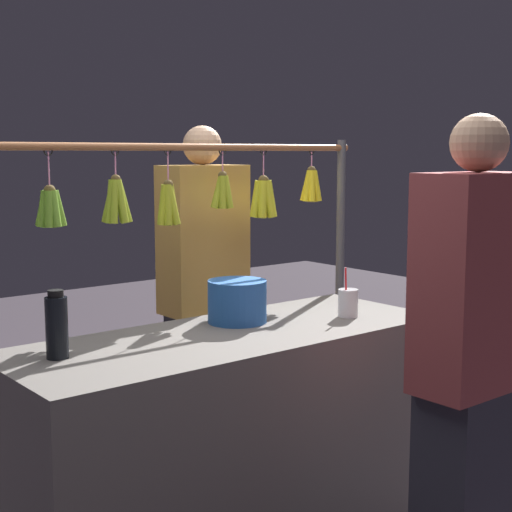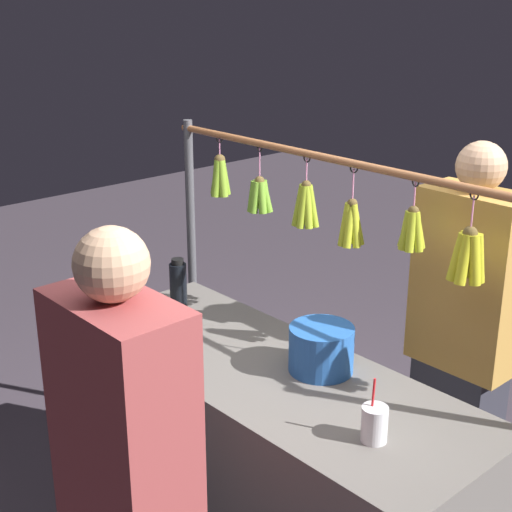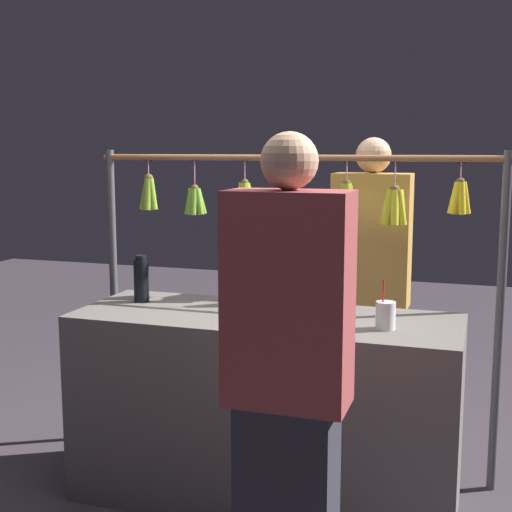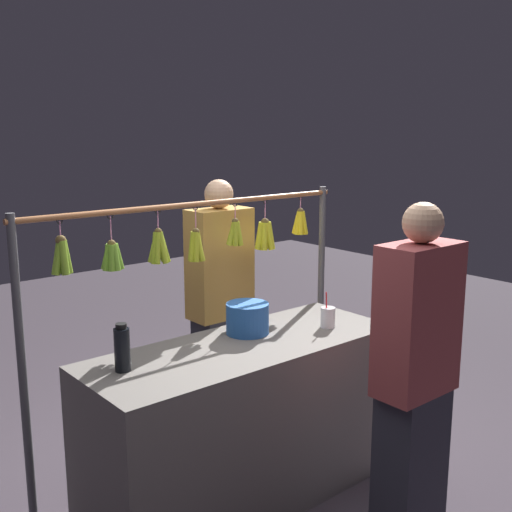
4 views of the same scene
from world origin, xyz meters
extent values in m
cube|color=#66605B|center=(0.00, 0.00, 0.46)|extent=(1.82, 0.67, 0.92)
cylinder|color=#4C4C51|center=(-1.06, -0.44, 0.85)|extent=(0.04, 0.04, 1.69)
cylinder|color=#9E6038|center=(0.00, -0.44, 1.65)|extent=(2.17, 0.03, 0.03)
torus|color=black|center=(-0.85, -0.44, 1.63)|extent=(0.04, 0.01, 0.04)
cylinder|color=pink|center=(-0.85, -0.44, 1.58)|extent=(0.01, 0.01, 0.09)
sphere|color=brown|center=(-0.85, -0.44, 1.54)|extent=(0.04, 0.04, 0.04)
cylinder|color=yellow|center=(-0.82, -0.44, 1.46)|extent=(0.06, 0.04, 0.16)
cylinder|color=yellow|center=(-0.83, -0.42, 1.46)|extent=(0.05, 0.06, 0.16)
cylinder|color=yellow|center=(-0.86, -0.42, 1.46)|extent=(0.05, 0.06, 0.16)
cylinder|color=yellow|center=(-0.87, -0.44, 1.46)|extent=(0.06, 0.04, 0.16)
cylinder|color=yellow|center=(-0.86, -0.46, 1.46)|extent=(0.05, 0.07, 0.16)
cylinder|color=yellow|center=(-0.84, -0.46, 1.46)|extent=(0.05, 0.07, 0.16)
torus|color=black|center=(-0.53, -0.44, 1.63)|extent=(0.04, 0.01, 0.04)
cylinder|color=pink|center=(-0.53, -0.44, 1.56)|extent=(0.01, 0.01, 0.14)
sphere|color=brown|center=(-0.53, -0.44, 1.50)|extent=(0.05, 0.05, 0.05)
cylinder|color=gold|center=(-0.50, -0.44, 1.41)|extent=(0.08, 0.04, 0.18)
cylinder|color=gold|center=(-0.51, -0.42, 1.41)|extent=(0.06, 0.06, 0.18)
cylinder|color=gold|center=(-0.54, -0.41, 1.41)|extent=(0.05, 0.08, 0.18)
cylinder|color=gold|center=(-0.57, -0.43, 1.41)|extent=(0.07, 0.05, 0.18)
cylinder|color=gold|center=(-0.57, -0.45, 1.41)|extent=(0.06, 0.05, 0.18)
cylinder|color=gold|center=(-0.55, -0.47, 1.41)|extent=(0.06, 0.08, 0.18)
cylinder|color=gold|center=(-0.51, -0.47, 1.41)|extent=(0.06, 0.06, 0.18)
torus|color=black|center=(-0.29, -0.44, 1.63)|extent=(0.04, 0.01, 0.04)
cylinder|color=pink|center=(-0.29, -0.44, 1.58)|extent=(0.01, 0.01, 0.11)
sphere|color=brown|center=(-0.29, -0.44, 1.52)|extent=(0.04, 0.04, 0.04)
cylinder|color=#A6B526|center=(-0.27, -0.44, 1.45)|extent=(0.07, 0.03, 0.15)
cylinder|color=#A6B526|center=(-0.28, -0.42, 1.45)|extent=(0.04, 0.05, 0.15)
cylinder|color=#A6B526|center=(-0.30, -0.42, 1.45)|extent=(0.04, 0.06, 0.15)
cylinder|color=#A6B526|center=(-0.32, -0.44, 1.45)|extent=(0.06, 0.03, 0.15)
cylinder|color=#A6B526|center=(-0.30, -0.46, 1.45)|extent=(0.05, 0.06, 0.15)
cylinder|color=#A6B526|center=(-0.28, -0.46, 1.45)|extent=(0.05, 0.07, 0.15)
torus|color=black|center=(0.00, -0.44, 1.63)|extent=(0.04, 0.01, 0.04)
cylinder|color=pink|center=(0.00, -0.44, 1.56)|extent=(0.01, 0.01, 0.14)
sphere|color=brown|center=(0.00, -0.44, 1.49)|extent=(0.04, 0.04, 0.04)
cylinder|color=#ACB725|center=(0.03, -0.44, 1.40)|extent=(0.06, 0.04, 0.18)
cylinder|color=#ACB725|center=(0.01, -0.42, 1.40)|extent=(0.04, 0.05, 0.18)
cylinder|color=#ACB725|center=(-0.01, -0.42, 1.40)|extent=(0.05, 0.07, 0.18)
cylinder|color=#ACB725|center=(-0.02, -0.44, 1.40)|extent=(0.06, 0.04, 0.18)
cylinder|color=#ACB725|center=(-0.01, -0.46, 1.40)|extent=(0.05, 0.06, 0.18)
cylinder|color=#ACB725|center=(0.02, -0.46, 1.40)|extent=(0.05, 0.05, 0.18)
torus|color=black|center=(0.25, -0.44, 1.63)|extent=(0.04, 0.01, 0.04)
cylinder|color=pink|center=(0.25, -0.44, 1.57)|extent=(0.01, 0.01, 0.11)
sphere|color=brown|center=(0.25, -0.44, 1.52)|extent=(0.04, 0.04, 0.04)
cylinder|color=#97B027|center=(0.28, -0.44, 1.43)|extent=(0.06, 0.04, 0.18)
cylinder|color=#97B027|center=(0.27, -0.42, 1.43)|extent=(0.05, 0.05, 0.18)
cylinder|color=#97B027|center=(0.24, -0.41, 1.43)|extent=(0.04, 0.07, 0.18)
cylinder|color=#97B027|center=(0.23, -0.43, 1.43)|extent=(0.07, 0.05, 0.18)
cylinder|color=#97B027|center=(0.23, -0.45, 1.43)|extent=(0.06, 0.05, 0.18)
cylinder|color=#97B027|center=(0.25, -0.47, 1.43)|extent=(0.04, 0.07, 0.18)
cylinder|color=#97B027|center=(0.27, -0.46, 1.43)|extent=(0.06, 0.07, 0.18)
torus|color=black|center=(0.54, -0.44, 1.63)|extent=(0.04, 0.01, 0.04)
cylinder|color=pink|center=(0.54, -0.44, 1.56)|extent=(0.01, 0.01, 0.15)
sphere|color=brown|center=(0.54, -0.44, 1.48)|extent=(0.05, 0.05, 0.05)
cylinder|color=#6BA12C|center=(0.57, -0.44, 1.41)|extent=(0.06, 0.04, 0.15)
cylinder|color=#6BA12C|center=(0.56, -0.41, 1.41)|extent=(0.05, 0.05, 0.15)
cylinder|color=#6BA12C|center=(0.54, -0.41, 1.41)|extent=(0.04, 0.06, 0.15)
cylinder|color=#6BA12C|center=(0.51, -0.43, 1.41)|extent=(0.06, 0.05, 0.15)
cylinder|color=#6BA12C|center=(0.51, -0.45, 1.41)|extent=(0.07, 0.05, 0.15)
cylinder|color=#6BA12C|center=(0.54, -0.47, 1.41)|extent=(0.04, 0.06, 0.15)
cylinder|color=#6BA12C|center=(0.56, -0.46, 1.41)|extent=(0.06, 0.07, 0.15)
cylinder|color=black|center=(0.69, -0.08, 1.03)|extent=(0.08, 0.08, 0.22)
cylinder|color=black|center=(0.69, -0.08, 1.15)|extent=(0.05, 0.05, 0.02)
cylinder|color=#275EB0|center=(-0.14, -0.14, 1.01)|extent=(0.25, 0.25, 0.18)
cylinder|color=silver|center=(-0.58, 0.08, 0.98)|extent=(0.09, 0.09, 0.12)
cylinder|color=red|center=(-0.56, 0.08, 1.03)|extent=(0.01, 0.02, 0.22)
cube|color=#2D2D38|center=(-0.38, -0.72, 0.42)|extent=(0.33, 0.23, 0.84)
cube|color=#BF8C3F|center=(-0.38, -0.72, 1.20)|extent=(0.42, 0.23, 0.73)
sphere|color=tan|center=(-0.38, -0.72, 1.66)|extent=(0.19, 0.19, 0.19)
cube|color=#2D2D38|center=(-0.35, 0.87, 0.42)|extent=(0.33, 0.23, 0.83)
cube|color=#993F3F|center=(-0.35, 0.87, 1.20)|extent=(0.42, 0.23, 0.73)
sphere|color=tan|center=(-0.35, 0.87, 1.66)|extent=(0.19, 0.19, 0.19)
camera|label=1|loc=(1.79, 2.34, 1.63)|focal=53.48mm
camera|label=2|loc=(-1.86, 1.76, 2.29)|focal=52.67mm
camera|label=3|loc=(-0.97, 3.10, 1.70)|focal=49.41mm
camera|label=4|loc=(2.07, 2.56, 2.09)|focal=44.27mm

